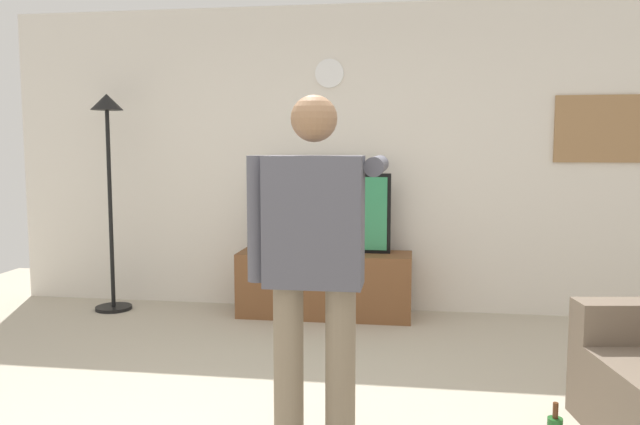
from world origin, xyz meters
TOP-DOWN VIEW (x-y plane):
  - back_wall at (0.00, 2.95)m, footprint 6.40×0.10m
  - tv_stand at (-0.24, 2.60)m, footprint 1.48×0.47m
  - television at (-0.24, 2.65)m, footprint 1.12×0.07m
  - wall_clock at (-0.24, 2.89)m, footprint 0.25×0.03m
  - framed_picture at (2.05, 2.90)m, footprint 0.74×0.04m
  - floor_lamp at (-2.15, 2.53)m, footprint 0.32×0.32m
  - person_standing_nearer_lamp at (0.07, 0.11)m, footprint 0.62×0.78m

SIDE VIEW (x-z plane):
  - tv_stand at x=-0.24m, z-range 0.00..0.56m
  - television at x=-0.24m, z-range 0.56..1.24m
  - person_standing_nearer_lamp at x=0.07m, z-range 0.12..1.81m
  - back_wall at x=0.00m, z-range 0.00..2.70m
  - floor_lamp at x=-2.15m, z-range 0.41..2.33m
  - framed_picture at x=2.05m, z-range 1.33..1.89m
  - wall_clock at x=-0.24m, z-range 1.98..2.23m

